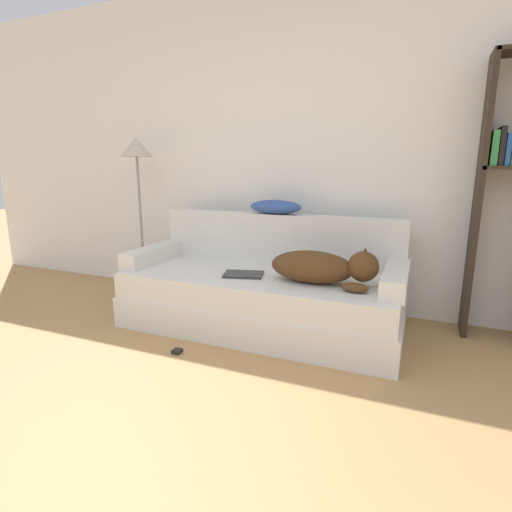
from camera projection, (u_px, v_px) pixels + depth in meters
wall_back at (293, 148)px, 3.36m from camera, size 7.26×0.06×2.70m
couch at (261, 300)px, 3.02m from camera, size 2.05×0.90×0.42m
couch_backrest at (278, 238)px, 3.26m from camera, size 2.01×0.15×0.40m
couch_arm_left at (155, 254)px, 3.31m from camera, size 0.15×0.71×0.13m
couch_arm_right at (396, 278)px, 2.59m from camera, size 0.15×0.71×0.13m
dog at (322, 267)px, 2.68m from camera, size 0.73×0.29×0.26m
laptop at (243, 274)px, 2.90m from camera, size 0.32×0.26×0.02m
throw_pillow at (276, 207)px, 3.22m from camera, size 0.43×0.20×0.11m
bookshelf at (509, 187)px, 2.67m from camera, size 0.40×0.26×1.92m
floor_lamp at (137, 163)px, 3.60m from camera, size 0.28×0.28×1.45m
power_adapter at (177, 351)px, 2.62m from camera, size 0.06×0.06×0.03m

